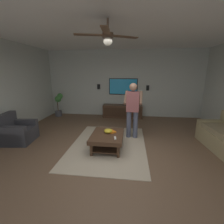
# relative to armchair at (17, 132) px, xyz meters

# --- Properties ---
(ground_plane) EXTENTS (8.82, 8.82, 0.00)m
(ground_plane) POSITION_rel_armchair_xyz_m (-0.53, -2.85, -0.28)
(ground_plane) COLOR brown
(wall_back_tv) EXTENTS (0.10, 6.92, 2.87)m
(wall_back_tv) POSITION_rel_armchair_xyz_m (3.20, -2.85, 1.16)
(wall_back_tv) COLOR #B2B7AD
(wall_back_tv) RESTS_ON ground
(ceiling_slab) EXTENTS (7.55, 6.92, 0.10)m
(ceiling_slab) POSITION_rel_armchair_xyz_m (-0.53, -2.85, 2.64)
(ceiling_slab) COLOR white
(area_rug) EXTENTS (2.74, 1.98, 0.01)m
(area_rug) POSITION_rel_armchair_xyz_m (0.09, -2.62, -0.27)
(area_rug) COLOR tan
(area_rug) RESTS_ON ground
(armchair) EXTENTS (0.89, 0.90, 0.82)m
(armchair) POSITION_rel_armchair_xyz_m (0.00, 0.00, 0.00)
(armchair) COLOR #38383D
(armchair) RESTS_ON ground
(coffee_table) EXTENTS (1.00, 0.80, 0.40)m
(coffee_table) POSITION_rel_armchair_xyz_m (-0.11, -2.62, 0.02)
(coffee_table) COLOR #422B1C
(coffee_table) RESTS_ON ground
(media_console) EXTENTS (0.45, 1.70, 0.55)m
(media_console) POSITION_rel_armchair_xyz_m (2.86, -2.84, -0.00)
(media_console) COLOR #422B1C
(media_console) RESTS_ON ground
(tv) EXTENTS (0.05, 1.25, 0.70)m
(tv) POSITION_rel_armchair_xyz_m (3.10, -2.84, 1.05)
(tv) COLOR black
(person_standing) EXTENTS (0.56, 0.57, 1.64)m
(person_standing) POSITION_rel_armchair_xyz_m (0.71, -3.25, 0.65)
(person_standing) COLOR #4C5166
(person_standing) RESTS_ON ground
(potted_plant_tall) EXTENTS (0.35, 0.38, 1.03)m
(potted_plant_tall) POSITION_rel_armchair_xyz_m (2.70, 0.01, 0.33)
(potted_plant_tall) COLOR #4C4C51
(potted_plant_tall) RESTS_ON ground
(bowl) EXTENTS (0.22, 0.22, 0.10)m
(bowl) POSITION_rel_armchair_xyz_m (-0.01, -2.63, 0.17)
(bowl) COLOR gold
(bowl) RESTS_ON coffee_table
(remote_white) EXTENTS (0.15, 0.07, 0.02)m
(remote_white) POSITION_rel_armchair_xyz_m (-0.35, -2.85, 0.13)
(remote_white) COLOR white
(remote_white) RESTS_ON coffee_table
(book) EXTENTS (0.27, 0.27, 0.04)m
(book) POSITION_rel_armchair_xyz_m (0.04, -2.71, 0.14)
(book) COLOR orange
(book) RESTS_ON coffee_table
(vase_round) EXTENTS (0.22, 0.22, 0.22)m
(vase_round) POSITION_rel_armchair_xyz_m (2.86, -3.18, 0.38)
(vase_round) COLOR gold
(vase_round) RESTS_ON media_console
(wall_speaker_left) EXTENTS (0.06, 0.12, 0.22)m
(wall_speaker_left) POSITION_rel_armchair_xyz_m (3.12, -3.90, 1.00)
(wall_speaker_left) COLOR black
(wall_speaker_right) EXTENTS (0.06, 0.12, 0.22)m
(wall_speaker_right) POSITION_rel_armchair_xyz_m (3.12, -1.74, 1.03)
(wall_speaker_right) COLOR black
(ceiling_fan) EXTENTS (1.20, 1.15, 0.46)m
(ceiling_fan) POSITION_rel_armchair_xyz_m (-0.75, -2.74, 2.27)
(ceiling_fan) COLOR #4C3828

